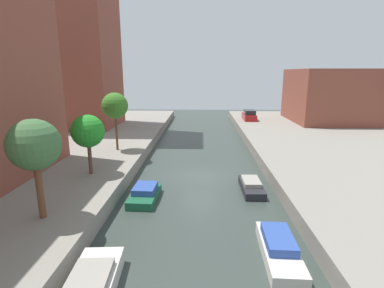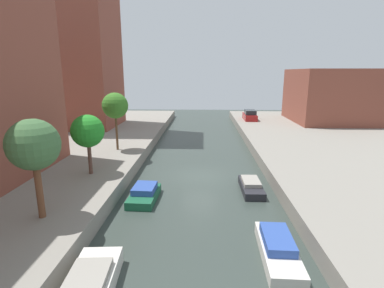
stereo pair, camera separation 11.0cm
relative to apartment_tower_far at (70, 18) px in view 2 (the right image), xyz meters
The scene contains 12 objects.
ground_plane 26.86m from the apartment_tower_far, 45.33° to the right, with size 84.00×84.00×0.00m, color #333D38.
quay_left 21.27m from the apartment_tower_far, 86.46° to the right, with size 20.00×64.00×1.00m, color gray.
apartment_tower_far is the anchor object (origin of this frame).
low_block_right 35.69m from the apartment_tower_far, ahead, with size 10.00×11.45×7.25m, color brown.
street_tree_1 28.19m from the apartment_tower_far, 71.17° to the right, with size 2.37×2.37×4.78m.
street_tree_2 23.02m from the apartment_tower_far, 65.49° to the right, with size 2.20×2.20×4.08m.
street_tree_3 17.59m from the apartment_tower_far, 55.08° to the right, with size 2.26×2.26×5.10m.
parked_car 26.95m from the apartment_tower_far, 13.86° to the left, with size 1.77×4.20×1.47m.
moored_boat_left_1 34.16m from the apartment_tower_far, 66.92° to the right, with size 1.86×3.57×0.92m.
moored_boat_left_2 27.91m from the apartment_tower_far, 58.65° to the right, with size 1.70×3.29×0.87m.
moored_boat_right_1 35.59m from the apartment_tower_far, 53.47° to the right, with size 1.55×4.23×0.93m.
moored_boat_right_2 30.57m from the apartment_tower_far, 44.17° to the right, with size 1.35×3.55×0.74m.
Camera 2 is at (0.24, -21.58, 7.77)m, focal length 27.62 mm.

